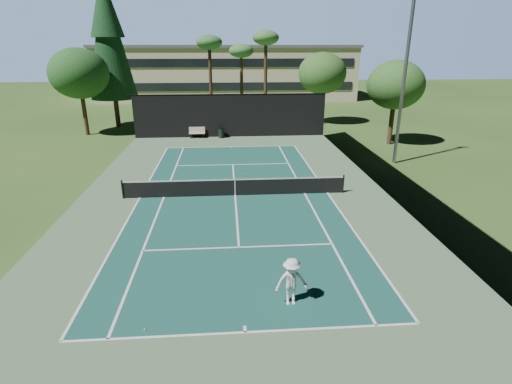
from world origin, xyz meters
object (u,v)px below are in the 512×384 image
(tennis_ball_c, at_px, (246,173))
(trash_bin, at_px, (221,133))
(tennis_ball_b, at_px, (224,179))
(player, at_px, (292,282))
(park_bench, at_px, (197,132))
(tennis_ball_d, at_px, (175,181))
(tennis_ball_a, at_px, (145,330))
(tennis_net, at_px, (235,187))

(tennis_ball_c, bearing_deg, trash_bin, 98.62)
(tennis_ball_b, height_order, tennis_ball_c, tennis_ball_b)
(player, height_order, trash_bin, player)
(player, xyz_separation_m, tennis_ball_b, (-2.28, 13.45, -0.82))
(player, relative_size, tennis_ball_b, 22.17)
(player, xyz_separation_m, park_bench, (-4.81, 26.27, -0.31))
(park_bench, bearing_deg, tennis_ball_d, -92.70)
(player, distance_m, tennis_ball_a, 4.89)
(tennis_ball_d, bearing_deg, tennis_ball_c, 16.89)
(tennis_ball_c, bearing_deg, park_bench, 109.09)
(tennis_ball_d, bearing_deg, tennis_net, -36.05)
(park_bench, bearing_deg, trash_bin, -5.39)
(tennis_net, height_order, trash_bin, tennis_net)
(player, height_order, tennis_ball_d, player)
(tennis_ball_a, distance_m, trash_bin, 27.18)
(park_bench, xyz_separation_m, trash_bin, (2.29, -0.22, -0.07))
(tennis_ball_c, relative_size, park_bench, 0.04)
(tennis_net, height_order, park_bench, tennis_net)
(tennis_ball_b, bearing_deg, tennis_ball_c, 39.99)
(tennis_net, distance_m, player, 10.65)
(tennis_ball_b, bearing_deg, player, -80.37)
(tennis_ball_d, xyz_separation_m, park_bench, (0.61, 12.99, 0.51))
(player, distance_m, tennis_ball_b, 13.66)
(park_bench, relative_size, trash_bin, 1.59)
(tennis_net, distance_m, tennis_ball_b, 3.04)
(tennis_ball_a, height_order, trash_bin, trash_bin)
(tennis_net, bearing_deg, park_bench, 101.43)
(tennis_net, distance_m, tennis_ball_d, 4.72)
(tennis_ball_b, bearing_deg, park_bench, 101.15)
(park_bench, distance_m, trash_bin, 2.30)
(trash_bin, bearing_deg, park_bench, 174.61)
(trash_bin, bearing_deg, tennis_ball_c, -81.38)
(player, relative_size, tennis_ball_d, 26.19)
(tennis_net, bearing_deg, trash_bin, 93.31)
(tennis_ball_a, bearing_deg, tennis_ball_c, 76.03)
(tennis_ball_a, relative_size, park_bench, 0.04)
(tennis_ball_a, height_order, tennis_ball_c, tennis_ball_c)
(tennis_net, xyz_separation_m, tennis_ball_c, (0.83, 4.17, -0.53))
(player, bearing_deg, tennis_net, 94.41)
(tennis_net, height_order, tennis_ball_b, tennis_net)
(tennis_ball_a, xyz_separation_m, park_bench, (-0.10, 27.30, 0.52))
(tennis_net, bearing_deg, tennis_ball_d, 143.95)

